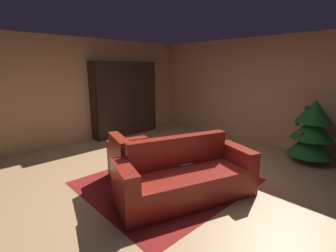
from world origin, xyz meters
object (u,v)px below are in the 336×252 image
Objects in this scene: coffee_table at (177,159)px; decorated_tree at (312,131)px; couch_red at (186,178)px; book_stack_on_table at (177,153)px; bookshelf_unit at (129,99)px; armchair_red at (135,166)px; bottle_on_table at (165,150)px.

coffee_table is 0.55× the size of decorated_tree.
couch_red is 0.51m from coffee_table.
decorated_tree is (1.23, 2.54, 0.16)m from book_stack_on_table.
bookshelf_unit is 3.24m from armchair_red.
bottle_on_table is (-0.11, -0.15, 0.06)m from book_stack_on_table.
decorated_tree is (1.64, 3.10, 0.35)m from armchair_red.
bookshelf_unit is at bearing -162.43° from decorated_tree.
coffee_table is 0.24m from bottle_on_table.
decorated_tree is (1.20, 2.58, 0.25)m from coffee_table.
coffee_table is 2.85m from decorated_tree.
coffee_table is 2.99× the size of book_stack_on_table.
bottle_on_table is 0.21× the size of decorated_tree.
coffee_table is at bearing 49.90° from armchair_red.
couch_red is 2.96m from decorated_tree.
decorated_tree reaches higher than bottle_on_table.
book_stack_on_table is at bearing 137.11° from coffee_table.
couch_red is at bearing -13.31° from bottle_on_table.
coffee_table is (0.44, 0.52, 0.10)m from armchair_red.
bookshelf_unit is 0.94× the size of couch_red.
coffee_table is at bearing -21.56° from bookshelf_unit.
bookshelf_unit is 1.64× the size of armchair_red.
decorated_tree is at bearing 65.09° from coffee_table.
bottle_on_table is at bearing 53.97° from armchair_red.
bookshelf_unit is 7.54× the size of bottle_on_table.
bookshelf_unit is at bearing 146.70° from armchair_red.
decorated_tree is at bearing 63.52° from bottle_on_table.
decorated_tree is at bearing 62.17° from armchair_red.
bottle_on_table reaches higher than coffee_table.
armchair_red is at bearing -162.91° from couch_red.
book_stack_on_table is (3.05, -1.19, -0.50)m from bookshelf_unit.
armchair_red is 3.52m from decorated_tree.
book_stack_on_table is (0.40, 0.55, 0.18)m from armchair_red.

